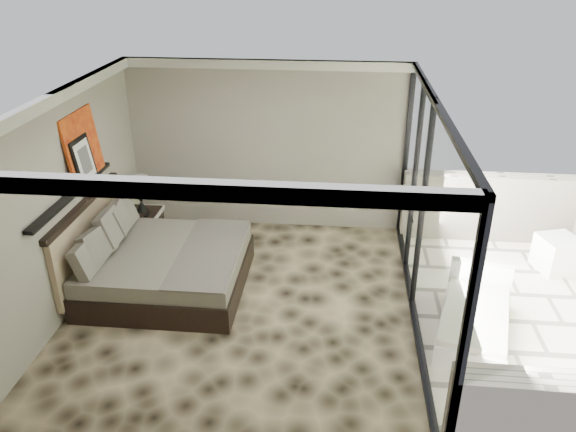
# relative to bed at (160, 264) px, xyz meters

# --- Properties ---
(floor) EXTENTS (5.00, 5.00, 0.00)m
(floor) POSITION_rel_bed_xyz_m (1.23, -0.37, -0.35)
(floor) COLOR black
(floor) RESTS_ON ground
(ceiling) EXTENTS (4.50, 5.00, 0.02)m
(ceiling) POSITION_rel_bed_xyz_m (1.23, -0.37, 2.44)
(ceiling) COLOR silver
(ceiling) RESTS_ON back_wall
(back_wall) EXTENTS (4.50, 0.02, 2.80)m
(back_wall) POSITION_rel_bed_xyz_m (1.23, 2.12, 1.05)
(back_wall) COLOR gray
(back_wall) RESTS_ON floor
(left_wall) EXTENTS (0.02, 5.00, 2.80)m
(left_wall) POSITION_rel_bed_xyz_m (-1.01, -0.37, 1.05)
(left_wall) COLOR gray
(left_wall) RESTS_ON floor
(glass_wall) EXTENTS (0.08, 5.00, 2.80)m
(glass_wall) POSITION_rel_bed_xyz_m (3.48, -0.37, 1.05)
(glass_wall) COLOR white
(glass_wall) RESTS_ON floor
(terrace_slab) EXTENTS (3.00, 5.00, 0.12)m
(terrace_slab) POSITION_rel_bed_xyz_m (4.98, -0.37, -0.41)
(terrace_slab) COLOR beige
(terrace_slab) RESTS_ON ground
(picture_ledge) EXTENTS (0.12, 2.20, 0.05)m
(picture_ledge) POSITION_rel_bed_xyz_m (-0.95, -0.27, 1.15)
(picture_ledge) COLOR black
(picture_ledge) RESTS_ON left_wall
(bed) EXTENTS (2.17, 2.10, 1.20)m
(bed) POSITION_rel_bed_xyz_m (0.00, 0.00, 0.00)
(bed) COLOR black
(bed) RESTS_ON floor
(nightstand) EXTENTS (0.77, 0.77, 0.58)m
(nightstand) POSITION_rel_bed_xyz_m (-0.69, 1.30, -0.06)
(nightstand) COLOR black
(nightstand) RESTS_ON floor
(table_lamp) EXTENTS (0.32, 0.32, 0.59)m
(table_lamp) POSITION_rel_bed_xyz_m (-0.68, 1.33, 0.54)
(table_lamp) COLOR black
(table_lamp) RESTS_ON nightstand
(abstract_canvas) EXTENTS (0.13, 0.90, 0.90)m
(abstract_canvas) POSITION_rel_bed_xyz_m (-0.96, 0.24, 1.62)
(abstract_canvas) COLOR #AB1F0E
(abstract_canvas) RESTS_ON picture_ledge
(framed_print) EXTENTS (0.11, 0.50, 0.60)m
(framed_print) POSITION_rel_bed_xyz_m (-0.91, 0.10, 1.47)
(framed_print) COLOR black
(framed_print) RESTS_ON picture_ledge
(ottoman) EXTENTS (0.65, 0.65, 0.52)m
(ottoman) POSITION_rel_bed_xyz_m (5.68, 1.03, -0.09)
(ottoman) COLOR white
(ottoman) RESTS_ON terrace_slab
(lounger) EXTENTS (1.17, 1.73, 0.62)m
(lounger) POSITION_rel_bed_xyz_m (4.18, -0.65, -0.16)
(lounger) COLOR silver
(lounger) RESTS_ON terrace_slab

